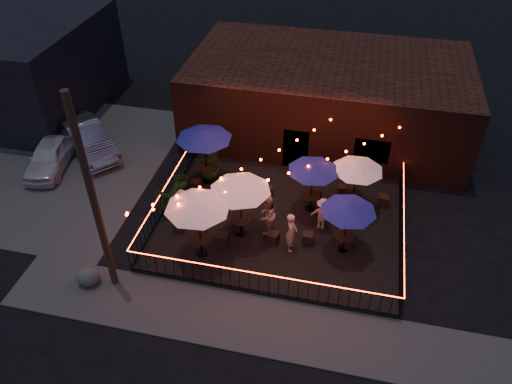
{
  "coord_description": "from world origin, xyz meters",
  "views": [
    {
      "loc": [
        2.52,
        -13.58,
        14.44
      ],
      "look_at": [
        -1.1,
        2.38,
        1.23
      ],
      "focal_mm": 35.0,
      "sensor_mm": 36.0,
      "label": 1
    }
  ],
  "objects_px": {
    "cafe_table_2": "(240,187)",
    "cafe_table_1": "(204,135)",
    "cafe_table_0": "(197,205)",
    "cafe_table_3": "(314,168)",
    "boulder": "(88,277)",
    "cafe_table_4": "(349,208)",
    "cooler": "(185,203)",
    "cafe_table_5": "(358,167)",
    "utility_pole": "(94,201)"
  },
  "relations": [
    {
      "from": "cafe_table_2",
      "to": "cafe_table_4",
      "type": "relative_size",
      "value": 1.08
    },
    {
      "from": "utility_pole",
      "to": "cafe_table_4",
      "type": "xyz_separation_m",
      "value": [
        8.19,
        3.51,
        -1.7
      ]
    },
    {
      "from": "cafe_table_3",
      "to": "cafe_table_4",
      "type": "xyz_separation_m",
      "value": [
        1.62,
        -2.19,
        -0.05
      ]
    },
    {
      "from": "cafe_table_4",
      "to": "cafe_table_5",
      "type": "xyz_separation_m",
      "value": [
        0.16,
        2.67,
        0.03
      ]
    },
    {
      "from": "utility_pole",
      "to": "cafe_table_3",
      "type": "relative_size",
      "value": 3.07
    },
    {
      "from": "cafe_table_3",
      "to": "cooler",
      "type": "distance_m",
      "value": 5.69
    },
    {
      "from": "cafe_table_3",
      "to": "cafe_table_2",
      "type": "bearing_deg",
      "value": -139.43
    },
    {
      "from": "cafe_table_5",
      "to": "cooler",
      "type": "relative_size",
      "value": 2.9
    },
    {
      "from": "cooler",
      "to": "cafe_table_2",
      "type": "bearing_deg",
      "value": -3.24
    },
    {
      "from": "cafe_table_0",
      "to": "cafe_table_2",
      "type": "height_order",
      "value": "cafe_table_0"
    },
    {
      "from": "cafe_table_4",
      "to": "boulder",
      "type": "height_order",
      "value": "cafe_table_4"
    },
    {
      "from": "cafe_table_0",
      "to": "cafe_table_4",
      "type": "distance_m",
      "value": 5.62
    },
    {
      "from": "cafe_table_2",
      "to": "boulder",
      "type": "relative_size",
      "value": 2.97
    },
    {
      "from": "cafe_table_3",
      "to": "cafe_table_5",
      "type": "relative_size",
      "value": 0.94
    },
    {
      "from": "cafe_table_5",
      "to": "cooler",
      "type": "bearing_deg",
      "value": -164.81
    },
    {
      "from": "utility_pole",
      "to": "cafe_table_0",
      "type": "bearing_deg",
      "value": 36.77
    },
    {
      "from": "utility_pole",
      "to": "cooler",
      "type": "relative_size",
      "value": 8.37
    },
    {
      "from": "cafe_table_3",
      "to": "boulder",
      "type": "xyz_separation_m",
      "value": [
        -7.49,
        -5.93,
        -2.0
      ]
    },
    {
      "from": "cafe_table_0",
      "to": "cafe_table_2",
      "type": "xyz_separation_m",
      "value": [
        1.26,
        1.45,
        -0.06
      ]
    },
    {
      "from": "cafe_table_5",
      "to": "boulder",
      "type": "height_order",
      "value": "cafe_table_5"
    },
    {
      "from": "cafe_table_0",
      "to": "utility_pole",
      "type": "bearing_deg",
      "value": -143.23
    },
    {
      "from": "cafe_table_2",
      "to": "cafe_table_3",
      "type": "distance_m",
      "value": 3.36
    },
    {
      "from": "cafe_table_0",
      "to": "cooler",
      "type": "relative_size",
      "value": 3.23
    },
    {
      "from": "cafe_table_1",
      "to": "cafe_table_2",
      "type": "distance_m",
      "value": 3.92
    },
    {
      "from": "cafe_table_1",
      "to": "boulder",
      "type": "xyz_separation_m",
      "value": [
        -2.52,
        -6.83,
        -2.32
      ]
    },
    {
      "from": "cafe_table_0",
      "to": "boulder",
      "type": "height_order",
      "value": "cafe_table_0"
    },
    {
      "from": "cafe_table_2",
      "to": "cafe_table_1",
      "type": "bearing_deg",
      "value": 128.16
    },
    {
      "from": "cafe_table_5",
      "to": "cooler",
      "type": "distance_m",
      "value": 7.46
    },
    {
      "from": "cafe_table_3",
      "to": "cafe_table_5",
      "type": "height_order",
      "value": "cafe_table_3"
    },
    {
      "from": "cafe_table_0",
      "to": "cafe_table_3",
      "type": "distance_m",
      "value": 5.27
    },
    {
      "from": "cafe_table_0",
      "to": "cafe_table_3",
      "type": "relative_size",
      "value": 1.19
    },
    {
      "from": "cafe_table_1",
      "to": "cooler",
      "type": "height_order",
      "value": "cafe_table_1"
    },
    {
      "from": "cafe_table_1",
      "to": "cafe_table_3",
      "type": "bearing_deg",
      "value": -10.26
    },
    {
      "from": "cafe_table_2",
      "to": "cooler",
      "type": "bearing_deg",
      "value": 164.14
    },
    {
      "from": "cafe_table_2",
      "to": "cafe_table_5",
      "type": "bearing_deg",
      "value": 31.68
    },
    {
      "from": "cafe_table_1",
      "to": "cooler",
      "type": "distance_m",
      "value": 3.1
    },
    {
      "from": "cafe_table_0",
      "to": "cafe_table_1",
      "type": "distance_m",
      "value": 4.67
    },
    {
      "from": "cafe_table_2",
      "to": "cafe_table_3",
      "type": "height_order",
      "value": "cafe_table_2"
    },
    {
      "from": "cafe_table_4",
      "to": "cafe_table_0",
      "type": "bearing_deg",
      "value": -165.11
    },
    {
      "from": "cafe_table_1",
      "to": "cooler",
      "type": "bearing_deg",
      "value": -96.61
    },
    {
      "from": "cafe_table_5",
      "to": "boulder",
      "type": "bearing_deg",
      "value": -145.28
    },
    {
      "from": "utility_pole",
      "to": "cafe_table_0",
      "type": "distance_m",
      "value": 3.7
    },
    {
      "from": "cafe_table_3",
      "to": "cafe_table_5",
      "type": "bearing_deg",
      "value": 15.32
    },
    {
      "from": "utility_pole",
      "to": "cooler",
      "type": "bearing_deg",
      "value": 72.69
    },
    {
      "from": "cafe_table_0",
      "to": "boulder",
      "type": "relative_size",
      "value": 3.44
    },
    {
      "from": "utility_pole",
      "to": "cafe_table_1",
      "type": "height_order",
      "value": "utility_pole"
    },
    {
      "from": "cafe_table_2",
      "to": "cafe_table_4",
      "type": "xyz_separation_m",
      "value": [
        4.16,
        -0.0,
        -0.28
      ]
    },
    {
      "from": "cafe_table_0",
      "to": "cafe_table_2",
      "type": "distance_m",
      "value": 1.92
    },
    {
      "from": "cafe_table_0",
      "to": "cafe_table_4",
      "type": "bearing_deg",
      "value": 14.89
    },
    {
      "from": "utility_pole",
      "to": "cafe_table_5",
      "type": "bearing_deg",
      "value": 36.51
    }
  ]
}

